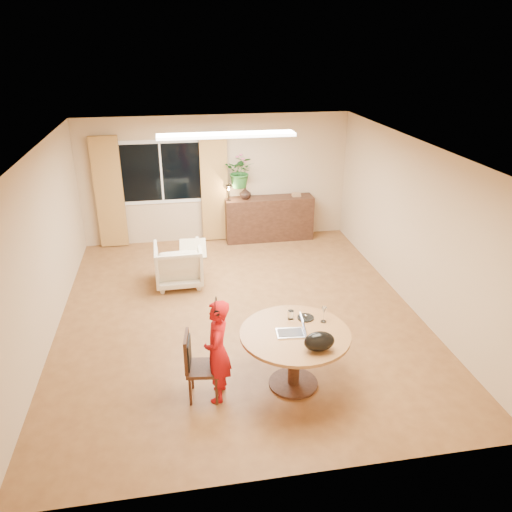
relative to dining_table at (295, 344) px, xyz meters
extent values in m
plane|color=brown|center=(-0.42, 1.86, -0.60)|extent=(6.50, 6.50, 0.00)
plane|color=white|center=(-0.42, 1.86, 2.00)|extent=(6.50, 6.50, 0.00)
plane|color=tan|center=(-0.42, 5.11, 0.70)|extent=(5.50, 0.00, 5.50)
plane|color=tan|center=(-3.17, 1.86, 0.70)|extent=(0.00, 6.50, 6.50)
plane|color=tan|center=(2.33, 1.86, 0.70)|extent=(0.00, 6.50, 6.50)
cube|color=white|center=(-1.52, 5.10, 0.90)|extent=(1.70, 0.02, 1.30)
cube|color=black|center=(-1.52, 5.09, 0.90)|extent=(1.55, 0.01, 1.15)
cube|color=white|center=(-1.52, 5.08, 0.90)|extent=(0.04, 0.01, 1.15)
cube|color=olive|center=(-2.57, 5.02, 0.55)|extent=(0.55, 0.08, 2.25)
cube|color=olive|center=(-0.47, 5.02, 0.55)|extent=(0.55, 0.08, 2.25)
cube|color=white|center=(-0.42, 3.06, 1.97)|extent=(2.20, 0.35, 0.05)
cylinder|color=brown|center=(0.00, 0.00, 0.14)|extent=(1.33, 1.33, 0.04)
cylinder|color=black|center=(0.00, 0.00, -0.24)|extent=(0.14, 0.14, 0.72)
cylinder|color=black|center=(0.00, 0.00, -0.58)|extent=(0.62, 0.62, 0.03)
imported|color=#B70E21|center=(-0.94, -0.06, 0.05)|extent=(0.52, 0.40, 1.30)
imported|color=beige|center=(-1.31, 3.05, -0.23)|extent=(0.81, 0.83, 0.74)
cube|color=black|center=(0.66, 4.87, -0.14)|extent=(1.85, 0.45, 0.92)
imported|color=black|center=(0.15, 4.87, 0.45)|extent=(0.29, 0.29, 0.25)
imported|color=#2D6024|center=(0.06, 4.87, 0.90)|extent=(0.73, 0.69, 0.66)
camera|label=1|loc=(-1.33, -4.92, 3.40)|focal=35.00mm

